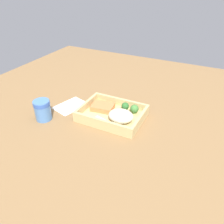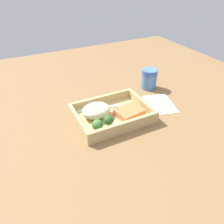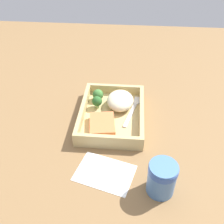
{
  "view_description": "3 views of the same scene",
  "coord_description": "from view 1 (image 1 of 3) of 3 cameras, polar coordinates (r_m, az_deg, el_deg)",
  "views": [
    {
      "loc": [
        33.77,
        -68.39,
        51.56
      ],
      "look_at": [
        0.0,
        0.0,
        2.7
      ],
      "focal_mm": 35.0,
      "sensor_mm": 36.0,
      "label": 1
    },
    {
      "loc": [
        28.43,
        56.45,
        45.94
      ],
      "look_at": [
        0.0,
        0.0,
        2.7
      ],
      "focal_mm": 35.0,
      "sensor_mm": 36.0,
      "label": 2
    },
    {
      "loc": [
        -62.33,
        -5.37,
        53.37
      ],
      "look_at": [
        0.0,
        0.0,
        2.7
      ],
      "focal_mm": 42.0,
      "sensor_mm": 36.0,
      "label": 3
    }
  ],
  "objects": [
    {
      "name": "broccoli_floret_2",
      "position": [
        0.93,
        3.47,
        1.46
      ],
      "size": [
        3.23,
        3.23,
        4.19
      ],
      "color": "#83AB65",
      "rests_on": "takeout_tray"
    },
    {
      "name": "receipt_slip",
      "position": [
        1.02,
        -10.79,
        1.61
      ],
      "size": [
        13.41,
        16.31,
        0.24
      ],
      "primitive_type": "cube",
      "rotation": [
        0.0,
        0.0,
        -0.27
      ],
      "color": "white",
      "rests_on": "ground_plane"
    },
    {
      "name": "mashed_potatoes",
      "position": [
        0.87,
        2.33,
        -1.04
      ],
      "size": [
        10.24,
        8.48,
        4.65
      ],
      "primitive_type": "ellipsoid",
      "color": "beige",
      "rests_on": "takeout_tray"
    },
    {
      "name": "paper_cup",
      "position": [
        0.93,
        -17.7,
        0.74
      ],
      "size": [
        6.69,
        6.69,
        8.61
      ],
      "color": "#4874AC",
      "rests_on": "ground_plane"
    },
    {
      "name": "broccoli_floret_1",
      "position": [
        0.92,
        5.88,
        0.77
      ],
      "size": [
        3.6,
        3.6,
        4.0
      ],
      "color": "#81AB64",
      "rests_on": "takeout_tray"
    },
    {
      "name": "tray_rim",
      "position": [
        0.91,
        0.0,
        0.06
      ],
      "size": [
        26.01,
        19.34,
        3.21
      ],
      "color": "tan",
      "rests_on": "takeout_tray"
    },
    {
      "name": "ground_plane",
      "position": [
        0.93,
        0.0,
        -1.93
      ],
      "size": [
        160.0,
        160.0,
        2.0
      ],
      "primitive_type": "cube",
      "color": "brown"
    },
    {
      "name": "fork",
      "position": [
        0.85,
        0.23,
        -3.38
      ],
      "size": [
        15.7,
        5.63,
        0.44
      ],
      "color": "silver",
      "rests_on": "takeout_tray"
    },
    {
      "name": "takeout_tray",
      "position": [
        0.92,
        0.0,
        -1.1
      ],
      "size": [
        26.01,
        19.34,
        1.2
      ],
      "primitive_type": "cube",
      "color": "tan",
      "rests_on": "ground_plane"
    },
    {
      "name": "salmon_fillet",
      "position": [
        0.95,
        -2.43,
        1.33
      ],
      "size": [
        10.29,
        8.46,
        2.24
      ],
      "primitive_type": "cube",
      "rotation": [
        0.0,
        0.0,
        0.15
      ],
      "color": "#DE7442",
      "rests_on": "takeout_tray"
    }
  ]
}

